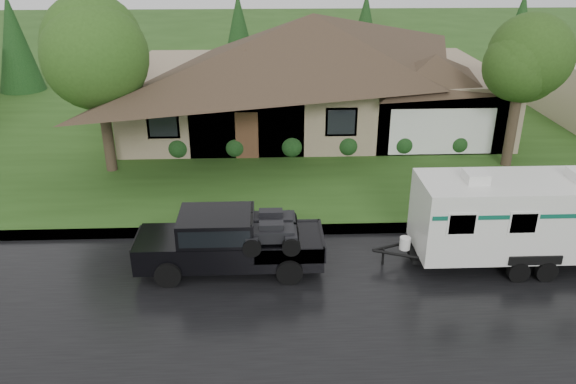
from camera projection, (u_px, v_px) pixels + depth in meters
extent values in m
plane|color=#274A17|center=(282.00, 268.00, 16.88)|extent=(140.00, 140.00, 0.00)
cube|color=black|center=(284.00, 307.00, 15.06)|extent=(140.00, 8.00, 0.01)
cube|color=gray|center=(280.00, 230.00, 18.90)|extent=(140.00, 0.50, 0.15)
cube|color=#274A17|center=(273.00, 120.00, 30.52)|extent=(140.00, 26.00, 0.15)
cube|color=gray|center=(312.00, 96.00, 29.04)|extent=(18.00, 10.00, 3.00)
pyramid|color=#38281F|center=(313.00, 13.00, 27.36)|extent=(19.44, 10.80, 2.60)
cube|color=gray|center=(430.00, 114.00, 26.57)|extent=(5.76, 4.00, 2.70)
cylinder|color=#382B1E|center=(108.00, 136.00, 23.08)|extent=(0.45, 0.45, 3.01)
sphere|color=#376420|center=(96.00, 55.00, 21.73)|extent=(4.16, 4.16, 4.16)
cylinder|color=#382B1E|center=(511.00, 133.00, 23.64)|extent=(0.43, 0.43, 2.82)
sphere|color=#31571C|center=(523.00, 60.00, 22.38)|extent=(3.90, 3.90, 3.90)
sphere|color=#143814|center=(179.00, 146.00, 24.93)|extent=(1.00, 1.00, 1.00)
sphere|color=#143814|center=(235.00, 145.00, 25.02)|extent=(1.00, 1.00, 1.00)
sphere|color=#143814|center=(292.00, 144.00, 25.12)|extent=(1.00, 1.00, 1.00)
sphere|color=#143814|center=(348.00, 144.00, 25.21)|extent=(1.00, 1.00, 1.00)
sphere|color=#143814|center=(403.00, 143.00, 25.31)|extent=(1.00, 1.00, 1.00)
sphere|color=#143814|center=(458.00, 142.00, 25.40)|extent=(1.00, 1.00, 1.00)
cube|color=black|center=(230.00, 247.00, 16.59)|extent=(5.42, 1.81, 0.78)
cube|color=black|center=(162.00, 241.00, 16.41)|extent=(1.45, 1.76, 0.32)
cube|color=black|center=(217.00, 227.00, 16.29)|extent=(2.17, 1.70, 0.81)
cube|color=black|center=(217.00, 225.00, 16.27)|extent=(1.99, 1.73, 0.50)
cube|color=black|center=(288.00, 241.00, 16.58)|extent=(1.99, 1.72, 0.05)
cylinder|color=black|center=(168.00, 274.00, 15.85)|extent=(0.76, 0.29, 0.76)
cylinder|color=black|center=(177.00, 243.00, 17.46)|extent=(0.76, 0.29, 0.76)
cylinder|color=black|center=(289.00, 272.00, 15.98)|extent=(0.76, 0.29, 0.76)
cylinder|color=black|center=(287.00, 241.00, 17.59)|extent=(0.76, 0.29, 0.76)
cube|color=white|center=(524.00, 215.00, 16.55)|extent=(6.33, 2.17, 2.21)
cube|color=black|center=(517.00, 251.00, 17.06)|extent=(6.69, 1.08, 0.13)
cube|color=#0C5641|center=(527.00, 200.00, 16.35)|extent=(6.20, 2.19, 0.13)
cube|color=white|center=(476.00, 176.00, 15.97)|extent=(0.63, 0.72, 0.29)
cylinder|color=black|center=(518.00, 272.00, 16.09)|extent=(0.63, 0.22, 0.63)
cylinder|color=black|center=(491.00, 236.00, 18.03)|extent=(0.63, 0.22, 0.63)
cylinder|color=black|center=(546.00, 271.00, 16.12)|extent=(0.63, 0.22, 0.63)
cylinder|color=black|center=(516.00, 235.00, 18.06)|extent=(0.63, 0.22, 0.63)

